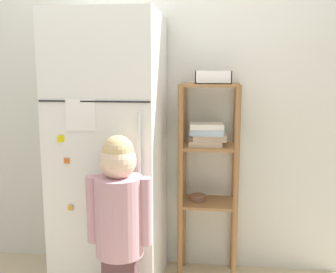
% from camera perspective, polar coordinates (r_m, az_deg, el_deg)
% --- Properties ---
extents(kitchen_wall_back, '(2.60, 0.03, 2.27)m').
position_cam_1_polar(kitchen_wall_back, '(2.93, -1.43, 3.58)').
color(kitchen_wall_back, silver).
rests_on(kitchen_wall_back, ground).
extents(refrigerator, '(0.64, 0.68, 1.77)m').
position_cam_1_polar(refrigerator, '(2.68, -7.92, -2.54)').
color(refrigerator, white).
rests_on(refrigerator, ground).
extents(child_standing, '(0.35, 0.26, 1.10)m').
position_cam_1_polar(child_standing, '(2.25, -6.73, -10.75)').
color(child_standing, brown).
rests_on(child_standing, ground).
extents(pantry_shelf_unit, '(0.39, 0.30, 1.34)m').
position_cam_1_polar(pantry_shelf_unit, '(2.77, 5.53, -3.00)').
color(pantry_shelf_unit, olive).
rests_on(pantry_shelf_unit, ground).
extents(fruit_bin, '(0.23, 0.18, 0.08)m').
position_cam_1_polar(fruit_bin, '(2.70, 6.66, 7.99)').
color(fruit_bin, white).
rests_on(fruit_bin, pantry_shelf_unit).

